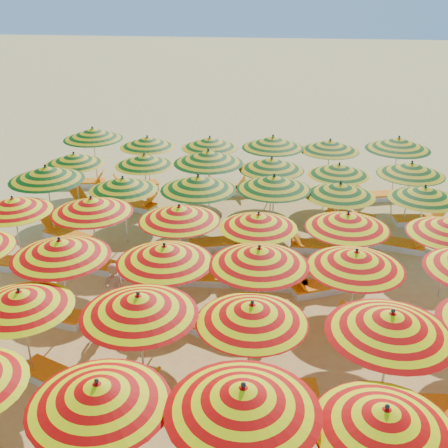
{
  "coord_description": "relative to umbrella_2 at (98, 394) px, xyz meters",
  "views": [
    {
      "loc": [
        1.58,
        -13.67,
        8.17
      ],
      "look_at": [
        0.0,
        0.5,
        1.6
      ],
      "focal_mm": 45.0,
      "sensor_mm": 36.0,
      "label": 1
    }
  ],
  "objects": [
    {
      "name": "ground",
      "position": [
        1.12,
        7.14,
        -2.13
      ],
      "size": [
        120.0,
        120.0,
        0.0
      ],
      "primitive_type": "plane",
      "color": "#E2C464",
      "rests_on": "ground"
    },
    {
      "name": "umbrella_2",
      "position": [
        0.0,
        0.0,
        0.0
      ],
      "size": [
        2.92,
        2.92,
        2.43
      ],
      "color": "silver",
      "rests_on": "ground"
    },
    {
      "name": "umbrella_3",
      "position": [
        2.26,
        0.0,
        0.12
      ],
      "size": [
        3.16,
        3.16,
        2.57
      ],
      "color": "silver",
      "rests_on": "ground"
    },
    {
      "name": "umbrella_4",
      "position": [
        4.38,
        0.03,
        -0.08
      ],
      "size": [
        2.7,
        2.7,
        2.34
      ],
      "color": "silver",
      "rests_on": "ground"
    },
    {
      "name": "umbrella_7",
      "position": [
        -2.5,
        2.65,
        -0.13
      ],
      "size": [
        2.3,
        2.3,
        2.28
      ],
      "color": "silver",
      "rests_on": "ground"
    },
    {
      "name": "umbrella_8",
      "position": [
        0.03,
        2.46,
        0.05
      ],
      "size": [
        2.9,
        2.9,
        2.48
      ],
      "color": "silver",
      "rests_on": "ground"
    },
    {
      "name": "umbrella_9",
      "position": [
        2.23,
        2.58,
        -0.06
      ],
      "size": [
        2.27,
        2.27,
        2.35
      ],
      "color": "silver",
      "rests_on": "ground"
    },
    {
      "name": "umbrella_10",
      "position": [
        4.79,
        2.28,
        0.11
      ],
      "size": [
        2.58,
        2.58,
        2.55
      ],
      "color": "silver",
      "rests_on": "ground"
    },
    {
      "name": "umbrella_13",
      "position": [
        -2.4,
        4.61,
        0.05
      ],
      "size": [
        2.72,
        2.72,
        2.48
      ],
      "color": "silver",
      "rests_on": "ground"
    },
    {
      "name": "umbrella_14",
      "position": [
        0.07,
        4.7,
        -0.0
      ],
      "size": [
        2.49,
        2.49,
        2.42
      ],
      "color": "silver",
      "rests_on": "ground"
    },
    {
      "name": "umbrella_15",
      "position": [
        2.24,
        4.76,
        0.03
      ],
      "size": [
        3.01,
        3.01,
        2.46
      ],
      "color": "silver",
      "rests_on": "ground"
    },
    {
      "name": "umbrella_16",
      "position": [
        4.43,
        4.93,
        -0.02
      ],
      "size": [
        2.58,
        2.58,
        2.4
      ],
      "color": "silver",
      "rests_on": "ground"
    },
    {
      "name": "umbrella_18",
      "position": [
        -4.86,
        7.34,
        -0.11
      ],
      "size": [
        2.88,
        2.88,
        2.3
      ],
      "color": "silver",
      "rests_on": "ground"
    },
    {
      "name": "umbrella_19",
      "position": [
        -2.55,
        7.3,
        0.0
      ],
      "size": [
        2.41,
        2.41,
        2.43
      ],
      "color": "silver",
      "rests_on": "ground"
    },
    {
      "name": "umbrella_20",
      "position": [
        -0.04,
        7.12,
        -0.05
      ],
      "size": [
        2.44,
        2.44,
        2.37
      ],
      "color": "silver",
      "rests_on": "ground"
    },
    {
      "name": "umbrella_21",
      "position": [
        2.1,
        7.15,
        -0.17
      ],
      "size": [
        2.58,
        2.58,
        2.24
      ],
      "color": "silver",
      "rests_on": "ground"
    },
    {
      "name": "umbrella_22",
      "position": [
        4.44,
        7.13,
        -0.04
      ],
      "size": [
        2.73,
        2.73,
        2.38
      ],
      "color": "silver",
      "rests_on": "ground"
    },
    {
      "name": "umbrella_24",
      "position": [
        -4.75,
        9.48,
        0.08
      ],
      "size": [
        3.09,
        3.09,
        2.52
      ],
      "color": "silver",
      "rests_on": "ground"
    },
    {
      "name": "umbrella_25",
      "position": [
        -2.25,
        9.39,
        -0.13
      ],
      "size": [
        2.31,
        2.31,
        2.28
      ],
      "color": "silver",
      "rests_on": "ground"
    },
    {
      "name": "umbrella_26",
      "position": [
        0.15,
        9.28,
        0.04
      ],
      "size": [
        2.38,
        2.38,
        2.47
      ],
      "color": "silver",
      "rests_on": "ground"
    },
    {
      "name": "umbrella_27",
      "position": [
        2.44,
        9.67,
        0.01
      ],
      "size": [
        2.59,
        2.59,
        2.43
      ],
      "color": "silver",
      "rests_on": "ground"
    },
    {
      "name": "umbrella_28",
      "position": [
        4.44,
        9.62,
        -0.12
      ],
      "size": [
        2.21,
        2.21,
        2.29
      ],
      "color": "silver",
      "rests_on": "ground"
    },
    {
      "name": "umbrella_29",
      "position": [
        6.95,
        9.68,
        -0.15
      ],
      "size": [
        2.29,
        2.29,
        2.26
      ],
      "color": "silver",
      "rests_on": "ground"
    },
    {
      "name": "umbrella_30",
      "position": [
        -4.71,
        11.8,
        -0.18
      ],
      "size": [
        2.39,
        2.39,
        2.22
      ],
      "color": "silver",
      "rests_on": "ground"
    },
    {
      "name": "umbrella_31",
      "position": [
        -2.18,
        11.91,
        -0.17
      ],
      "size": [
        2.73,
        2.73,
        2.23
      ],
      "color": "silver",
      "rests_on": "ground"
    },
    {
      "name": "umbrella_32",
      "position": [
        0.13,
        11.65,
        0.11
      ],
      "size": [
        3.11,
        3.11,
        2.55
      ],
      "color": "silver",
      "rests_on": "ground"
    },
    {
      "name": "umbrella_33",
      "position": [
        2.3,
        11.62,
        -0.06
      ],
      "size": [
        2.89,
        2.89,
        2.36
      ],
      "color": "silver",
      "rests_on": "ground"
    },
    {
      "name": "umbrella_34",
      "position": [
        4.57,
        11.71,
        -0.2
      ],
      "size": [
        2.62,
        2.62,
        2.2
      ],
      "color": "silver",
      "rests_on": "ground"
    },
    {
      "name": "umbrella_35",
      "position": [
        6.9,
        11.63,
        -0.05
      ],
      "size": [
        2.83,
        2.83,
        2.36
      ],
      "color": "silver",
      "rests_on": "ground"
    },
    {
      "name": "umbrella_36",
      "position": [
        -4.81,
        14.25,
        0.05
      ],
      "size": [
        2.94,
        2.94,
        2.48
      ],
      "color": "silver",
      "rests_on": "ground"
    },
    {
      "name": "umbrella_37",
      "position": [
        -2.56,
        13.97,
        -0.13
      ],
      "size": [
        2.29,
        2.29,
        2.28
      ],
      "color": "silver",
      "rests_on": "ground"
    },
    {
      "name": "umbrella_38",
      "position": [
        -0.14,
        14.04,
        -0.1
      ],
      "size": [
        2.66,
        2.66,
        2.31
      ],
      "color": "silver",
      "rests_on": "ground"
    },
    {
      "name": "umbrella_39",
      "position": [
        2.26,
        13.89,
        0.04
      ],
      "size": [
        2.48,
        2.48,
        2.47
      ],
      "color": "silver",
      "rests_on": "ground"
    },
    {
      "name": "umbrella_40",
      "position": [
        4.39,
        14.06,
        -0.07
      ],
      "size": [
        2.45,
        2.45,
        2.35
      ],
      "color": "silver",
      "rests_on": "ground"
    },
    {
      "name": "umbrella_41",
      "position": [
        6.87,
        14.06,
        0.09
      ],
      "size": [
        2.62,
        2.62,
        2.53
      ],
      "color": "silver",
      "rests_on": "ground"
    },
    {
      "name": "lounger_4",
      "position": [
        -1.91,
        2.53,
        -1.98
      ],
      "size": [
        1.82,
        1.22,
        0.69
      ],
      "rotation": [
        0.0,
        0.0,
        -0.41
      ],
      "color": "white",
      "rests_on": "ground"
    },
    {
      "name": "lounger_5",
      "position": [
        -0.48,
        2.36,
        -1.98
      ],
      "size": [
        1.81,
        0.87,
        0.69
      ],
      "rotation": [
        0.0,
        0.0,
        -0.17
      ],
      "color": "white",
      "rests_on": "ground"
    },
    {
      "name": "lounger_6",
      "position": [
        2.73,
        2.62,
        -1.98
      ],
      "size": [
        1.79,
        0.79,
        0.69
      ],
      "rotation": [
        0.0,
        0.0,
        3.26
      ],
      "color": "white",
      "rests_on": "ground"
    },
    {
      "name": "lounger_7",
      "position": [
        5.39,
        2.16,
        -1.98
      ],
      "size": [
        1.82,
        1.21,
        0.69
      ],
      "rotation": [
        0.0,
        0.0,
        -0.4
      ],
      "color": "white",
      "rests_on": "ground"
    },
    {
      "name": "lounger_9",
      "position": [
        -2.99,
        4.83,
        -1.98
      ],
      "size": [
        1.81,
        0.92,
        0.69
      ],
      "rotation": [
        0.0,
        0.0,
        2.94
      ],
      "color": "white",
      "rests_on": "ground"
    },
    {
      "name": "lounger_10",
      "position": [
        0.57,
        4.93,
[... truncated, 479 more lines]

